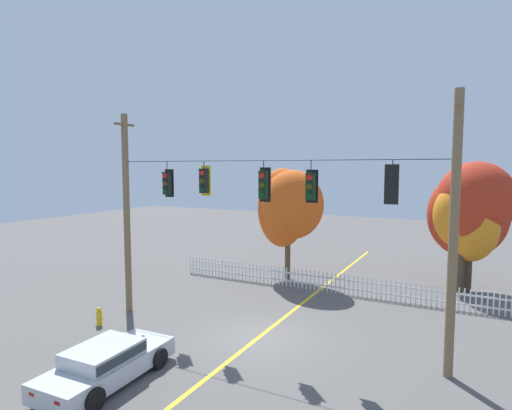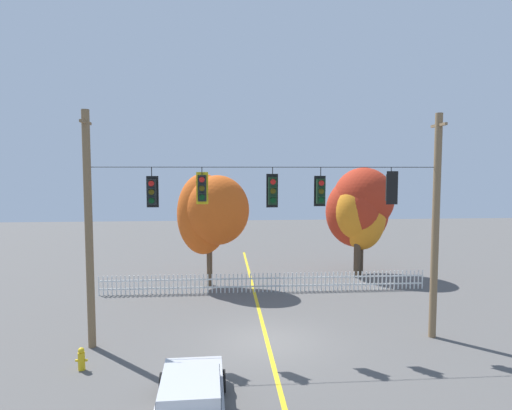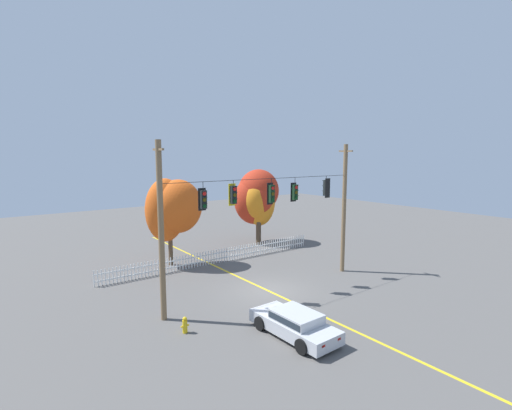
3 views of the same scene
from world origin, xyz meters
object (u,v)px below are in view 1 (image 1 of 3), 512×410
object	(u,v)px
traffic_signal_northbound_primary	(168,183)
autumn_maple_near_fence	(288,206)
traffic_signal_westbound_side	(264,185)
traffic_signal_northbound_secondary	(392,184)
traffic_signal_southbound_primary	(311,186)
autumn_maple_mid	(467,217)
parked_car	(106,362)
traffic_signal_eastbound_side	(204,181)
autumn_oak_far_east	(470,209)
fire_hydrant	(99,316)

from	to	relation	value
traffic_signal_northbound_primary	autumn_maple_near_fence	xyz separation A→B (m)	(1.89, 8.01, -1.52)
traffic_signal_westbound_side	traffic_signal_northbound_secondary	xyz separation A→B (m)	(4.45, -0.02, 0.10)
traffic_signal_northbound_primary	traffic_signal_southbound_primary	distance (m)	6.14
traffic_signal_northbound_primary	autumn_maple_mid	xyz separation A→B (m)	(10.80, 9.85, -1.84)
parked_car	traffic_signal_westbound_side	bearing A→B (deg)	61.87
traffic_signal_eastbound_side	autumn_oak_far_east	world-z (taller)	autumn_oak_far_east
traffic_signal_northbound_primary	autumn_maple_near_fence	distance (m)	8.37
traffic_signal_southbound_primary	autumn_maple_mid	world-z (taller)	traffic_signal_southbound_primary
traffic_signal_northbound_secondary	autumn_maple_near_fence	distance (m)	10.72
parked_car	autumn_maple_mid	bearing A→B (deg)	58.46
autumn_maple_near_fence	fire_hydrant	world-z (taller)	autumn_maple_near_fence
traffic_signal_northbound_primary	autumn_maple_mid	world-z (taller)	traffic_signal_northbound_primary
traffic_signal_northbound_primary	traffic_signal_westbound_side	world-z (taller)	same
traffic_signal_northbound_secondary	traffic_signal_northbound_primary	bearing A→B (deg)	179.88
autumn_maple_mid	autumn_oak_far_east	size ratio (longest dim) A/B	0.90
traffic_signal_eastbound_side	autumn_maple_near_fence	xyz separation A→B (m)	(0.10, 8.01, -1.64)
traffic_signal_northbound_primary	autumn_oak_far_east	size ratio (longest dim) A/B	0.22
traffic_signal_westbound_side	autumn_maple_mid	distance (m)	11.92
traffic_signal_eastbound_side	fire_hydrant	size ratio (longest dim) A/B	1.81
fire_hydrant	autumn_maple_mid	bearing A→B (deg)	42.39
traffic_signal_southbound_primary	traffic_signal_northbound_secondary	size ratio (longest dim) A/B	1.05
traffic_signal_eastbound_side	traffic_signal_westbound_side	xyz separation A→B (m)	(2.57, 0.00, -0.10)
fire_hydrant	traffic_signal_southbound_primary	bearing A→B (deg)	12.90
autumn_maple_near_fence	traffic_signal_southbound_primary	bearing A→B (deg)	-62.07
traffic_signal_northbound_primary	autumn_oak_far_east	bearing A→B (deg)	43.09
traffic_signal_southbound_primary	parked_car	xyz separation A→B (m)	(-4.46, -5.01, -5.07)
autumn_maple_mid	traffic_signal_northbound_primary	bearing A→B (deg)	-137.63
autumn_maple_mid	traffic_signal_southbound_primary	bearing A→B (deg)	-115.30
autumn_maple_mid	fire_hydrant	xyz separation A→B (m)	(-12.85, -11.73, -3.46)
autumn_maple_mid	autumn_oak_far_east	bearing A→B (deg)	70.67
traffic_signal_northbound_primary	traffic_signal_northbound_secondary	distance (m)	8.81
traffic_signal_westbound_side	fire_hydrant	bearing A→B (deg)	-163.67
autumn_maple_mid	fire_hydrant	bearing A→B (deg)	-137.61
parked_car	traffic_signal_southbound_primary	bearing A→B (deg)	48.30
traffic_signal_northbound_primary	traffic_signal_eastbound_side	bearing A→B (deg)	0.01
autumn_maple_near_fence	fire_hydrant	bearing A→B (deg)	-111.73
traffic_signal_eastbound_side	autumn_maple_mid	distance (m)	13.49
traffic_signal_westbound_side	traffic_signal_southbound_primary	world-z (taller)	same
traffic_signal_northbound_primary	traffic_signal_eastbound_side	distance (m)	1.79
traffic_signal_southbound_primary	fire_hydrant	bearing A→B (deg)	-167.10
parked_car	fire_hydrant	xyz separation A→B (m)	(-3.73, 3.13, -0.24)
traffic_signal_northbound_secondary	autumn_oak_far_east	xyz separation A→B (m)	(2.12, 10.24, -1.58)
autumn_oak_far_east	fire_hydrant	size ratio (longest dim) A/B	8.86
traffic_signal_westbound_side	autumn_maple_near_fence	xyz separation A→B (m)	(-2.46, 8.01, -1.54)
traffic_signal_westbound_side	traffic_signal_eastbound_side	bearing A→B (deg)	-179.99
autumn_maple_near_fence	traffic_signal_westbound_side	bearing A→B (deg)	-72.90
autumn_maple_near_fence	autumn_oak_far_east	xyz separation A→B (m)	(9.04, 2.21, 0.06)
parked_car	fire_hydrant	distance (m)	4.87
traffic_signal_northbound_primary	autumn_maple_mid	size ratio (longest dim) A/B	0.24
traffic_signal_southbound_primary	traffic_signal_northbound_secondary	world-z (taller)	same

